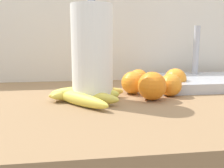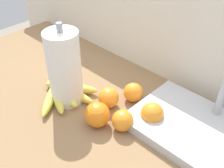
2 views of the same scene
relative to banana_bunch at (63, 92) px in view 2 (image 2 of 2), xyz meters
The scene contains 9 objects.
wall_back 0.57m from the banana_bunch, 52.42° to the left, with size 2.17×0.06×1.30m, color silver.
banana_bunch is the anchor object (origin of this frame).
orange_far_right 0.26m from the banana_bunch, ahead, with size 0.07×0.07×0.07m, color orange.
orange_front 0.25m from the banana_bunch, 39.51° to the left, with size 0.07×0.07×0.07m, color orange.
orange_back_left 0.33m from the banana_bunch, 20.28° to the left, with size 0.07×0.07×0.07m, color orange.
orange_center 0.17m from the banana_bunch, 26.71° to the left, with size 0.07×0.07×0.07m, color orange.
orange_right 0.19m from the banana_bunch, ahead, with size 0.08×0.08×0.08m, color orange.
paper_towel_roll 0.11m from the banana_bunch, ahead, with size 0.11×0.11×0.29m.
sink_basin 0.48m from the banana_bunch, 20.82° to the left, with size 0.42×0.27×0.22m.
Camera 2 is at (0.36, -0.42, 1.57)m, focal length 43.31 mm.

